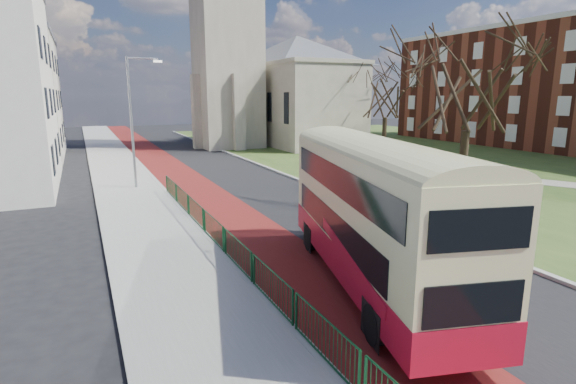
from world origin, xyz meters
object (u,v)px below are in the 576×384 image
streetlamp (134,116)px  bus (374,208)px  litter_bin (531,196)px  winter_tree_near (471,69)px  winter_tree_far (386,88)px

streetlamp → bus: streetlamp is taller
bus → litter_bin: bearing=34.1°
streetlamp → bus: size_ratio=0.74×
litter_bin → winter_tree_near: bearing=148.0°
winter_tree_far → bus: bearing=-127.2°
litter_bin → streetlamp: bearing=143.7°
bus → litter_bin: (13.78, 4.95, -1.97)m
bus → litter_bin: size_ratio=10.60×
bus → winter_tree_far: size_ratio=1.17×
bus → litter_bin: bus is taller
winter_tree_near → winter_tree_far: (9.17, 19.26, -0.66)m
streetlamp → litter_bin: 23.37m
bus → winter_tree_near: winter_tree_near is taller
winter_tree_far → litter_bin: winter_tree_far is taller
bus → streetlamp: bearing=118.8°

